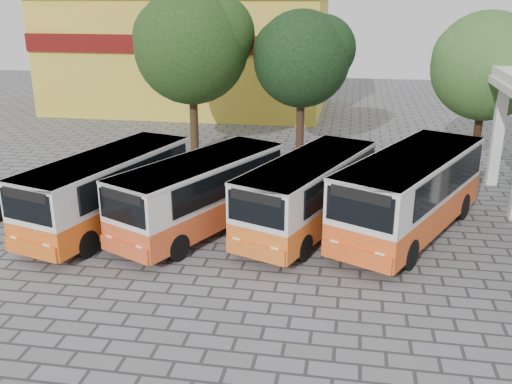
% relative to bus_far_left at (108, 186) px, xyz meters
% --- Properties ---
extents(ground, '(90.00, 90.00, 0.00)m').
position_rel_bus_far_left_xyz_m(ground, '(7.43, -2.69, -1.59)').
color(ground, '#606062').
rests_on(ground, ground).
extents(shophouse_block, '(20.40, 10.40, 8.30)m').
position_rel_bus_far_left_xyz_m(shophouse_block, '(-3.57, 23.29, 2.57)').
color(shophouse_block, gold).
rests_on(shophouse_block, ground).
extents(bus_far_left, '(4.34, 8.10, 2.75)m').
position_rel_bus_far_left_xyz_m(bus_far_left, '(0.00, 0.00, 0.00)').
color(bus_far_left, '#DC5A13').
rests_on(bus_far_left, ground).
extents(bus_centre_left, '(5.29, 8.07, 2.71)m').
position_rel_bus_far_left_xyz_m(bus_centre_left, '(3.51, 0.23, -0.03)').
color(bus_centre_left, '#D64E21').
rests_on(bus_centre_left, ground).
extents(bus_centre_right, '(4.85, 8.06, 2.72)m').
position_rel_bus_far_left_xyz_m(bus_centre_right, '(7.38, 0.92, -0.02)').
color(bus_centre_right, orange).
rests_on(bus_centre_right, ground).
extents(bus_far_right, '(5.94, 8.92, 2.99)m').
position_rel_bus_far_left_xyz_m(bus_far_right, '(11.00, 1.15, 0.14)').
color(bus_far_right, '#E45017').
rests_on(bus_far_right, ground).
extents(tree_left, '(6.34, 6.04, 8.75)m').
position_rel_bus_far_left_xyz_m(tree_left, '(0.31, 10.98, 4.33)').
color(tree_left, '#3E2C19').
rests_on(tree_left, ground).
extents(tree_middle, '(5.30, 5.04, 7.65)m').
position_rel_bus_far_left_xyz_m(tree_middle, '(6.07, 11.57, 3.70)').
color(tree_middle, '#3E281B').
rests_on(tree_middle, ground).
extents(tree_right, '(5.41, 5.15, 7.67)m').
position_rel_bus_far_left_xyz_m(tree_right, '(14.96, 10.20, 3.67)').
color(tree_right, '#301F0F').
rests_on(tree_right, ground).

